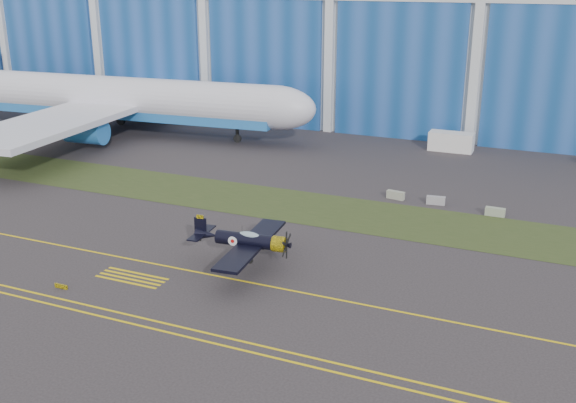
% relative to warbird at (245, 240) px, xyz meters
% --- Properties ---
extents(ground, '(260.00, 260.00, 0.00)m').
position_rel_warbird_xyz_m(ground, '(10.19, 2.64, -2.62)').
color(ground, '#383235').
rests_on(ground, ground).
extents(grass_median, '(260.00, 10.00, 0.02)m').
position_rel_warbird_xyz_m(grass_median, '(10.19, 16.64, -2.60)').
color(grass_median, '#475128').
rests_on(grass_median, ground).
extents(hangar, '(220.00, 45.70, 30.00)m').
position_rel_warbird_xyz_m(hangar, '(10.19, 74.43, 12.34)').
color(hangar, silver).
rests_on(hangar, ground).
extents(taxiway_centreline, '(200.00, 0.20, 0.02)m').
position_rel_warbird_xyz_m(taxiway_centreline, '(10.19, -2.36, -2.61)').
color(taxiway_centreline, yellow).
rests_on(taxiway_centreline, ground).
extents(edge_line_near, '(80.00, 0.20, 0.02)m').
position_rel_warbird_xyz_m(edge_line_near, '(10.19, -11.86, -2.61)').
color(edge_line_near, yellow).
rests_on(edge_line_near, ground).
extents(edge_line_far, '(80.00, 0.20, 0.02)m').
position_rel_warbird_xyz_m(edge_line_far, '(10.19, -10.86, -2.61)').
color(edge_line_far, yellow).
rests_on(edge_line_far, ground).
extents(hold_short_ladder, '(6.00, 2.40, 0.02)m').
position_rel_warbird_xyz_m(hold_short_ladder, '(-7.81, -5.46, -2.61)').
color(hold_short_ladder, yellow).
rests_on(hold_short_ladder, ground).
extents(guard_board_left, '(1.20, 0.15, 0.35)m').
position_rel_warbird_xyz_m(guard_board_left, '(-11.81, -9.36, -2.45)').
color(guard_board_left, yellow).
rests_on(guard_board_left, ground).
extents(warbird, '(10.76, 12.57, 3.48)m').
position_rel_warbird_xyz_m(warbird, '(0.00, 0.00, 0.00)').
color(warbird, black).
rests_on(warbird, ground).
extents(jetliner, '(76.08, 66.17, 24.88)m').
position_rel_warbird_xyz_m(jetliner, '(-41.26, 38.09, 9.82)').
color(jetliner, white).
rests_on(jetliner, ground).
extents(shipping_container, '(6.15, 2.48, 2.66)m').
position_rel_warbird_xyz_m(shipping_container, '(8.44, 47.27, -1.29)').
color(shipping_container, white).
rests_on(shipping_container, ground).
extents(cart, '(2.48, 1.97, 1.30)m').
position_rel_warbird_xyz_m(cart, '(-52.96, 45.09, -1.97)').
color(cart, silver).
rests_on(cart, ground).
extents(barrier_a, '(2.07, 0.91, 0.90)m').
position_rel_warbird_xyz_m(barrier_a, '(6.87, 23.29, -2.17)').
color(barrier_a, '#9C9C88').
rests_on(barrier_a, ground).
extents(barrier_b, '(2.06, 0.86, 0.90)m').
position_rel_warbird_xyz_m(barrier_b, '(11.36, 23.23, -2.17)').
color(barrier_b, '#999398').
rests_on(barrier_b, ground).
extents(barrier_c, '(2.02, 0.66, 0.90)m').
position_rel_warbird_xyz_m(barrier_c, '(17.78, 21.98, -2.17)').
color(barrier_c, '#969D85').
rests_on(barrier_c, ground).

